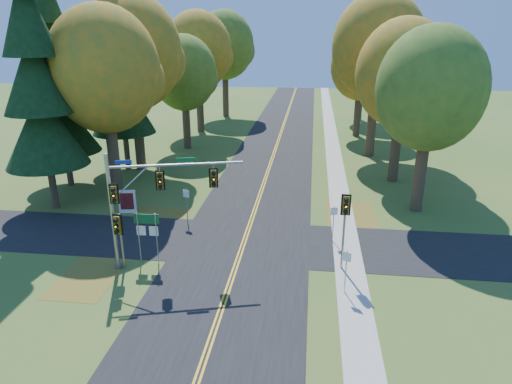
# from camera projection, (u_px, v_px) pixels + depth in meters

# --- Properties ---
(ground) EXTENTS (160.00, 160.00, 0.00)m
(ground) POSITION_uv_depth(u_px,v_px,m) (239.00, 257.00, 26.08)
(ground) COLOR #335B20
(ground) RESTS_ON ground
(road_main) EXTENTS (8.00, 160.00, 0.02)m
(road_main) POSITION_uv_depth(u_px,v_px,m) (239.00, 257.00, 26.07)
(road_main) COLOR black
(road_main) RESTS_ON ground
(road_cross) EXTENTS (60.00, 6.00, 0.02)m
(road_cross) POSITION_uv_depth(u_px,v_px,m) (244.00, 242.00, 27.94)
(road_cross) COLOR black
(road_cross) RESTS_ON ground
(centerline_left) EXTENTS (0.10, 160.00, 0.01)m
(centerline_left) POSITION_uv_depth(u_px,v_px,m) (237.00, 257.00, 26.08)
(centerline_left) COLOR gold
(centerline_left) RESTS_ON road_main
(centerline_right) EXTENTS (0.10, 160.00, 0.01)m
(centerline_right) POSITION_uv_depth(u_px,v_px,m) (241.00, 257.00, 26.06)
(centerline_right) COLOR gold
(centerline_right) RESTS_ON road_main
(sidewalk_east) EXTENTS (1.60, 160.00, 0.06)m
(sidewalk_east) POSITION_uv_depth(u_px,v_px,m) (349.00, 263.00, 25.35)
(sidewalk_east) COLOR #9E998E
(sidewalk_east) RESTS_ON ground
(leaf_patch_w_near) EXTENTS (4.00, 6.00, 0.00)m
(leaf_patch_w_near) POSITION_uv_depth(u_px,v_px,m) (153.00, 224.00, 30.57)
(leaf_patch_w_near) COLOR brown
(leaf_patch_w_near) RESTS_ON ground
(leaf_patch_e) EXTENTS (3.50, 8.00, 0.00)m
(leaf_patch_e) POSITION_uv_depth(u_px,v_px,m) (352.00, 222.00, 30.89)
(leaf_patch_e) COLOR brown
(leaf_patch_e) RESTS_ON ground
(leaf_patch_w_far) EXTENTS (3.00, 5.00, 0.00)m
(leaf_patch_w_far) POSITION_uv_depth(u_px,v_px,m) (90.00, 276.00, 24.14)
(leaf_patch_w_far) COLOR brown
(leaf_patch_w_far) RESTS_ON ground
(tree_w_a) EXTENTS (8.00, 8.00, 14.15)m
(tree_w_a) POSITION_uv_depth(u_px,v_px,m) (106.00, 70.00, 32.93)
(tree_w_a) COLOR #38281C
(tree_w_a) RESTS_ON ground
(tree_e_a) EXTENTS (7.20, 7.20, 12.73)m
(tree_e_a) POSITION_uv_depth(u_px,v_px,m) (431.00, 90.00, 30.05)
(tree_e_a) COLOR #38281C
(tree_e_a) RESTS_ON ground
(tree_w_b) EXTENTS (8.60, 8.60, 15.38)m
(tree_w_b) POSITION_uv_depth(u_px,v_px,m) (133.00, 53.00, 39.15)
(tree_w_b) COLOR #38281C
(tree_w_b) RESTS_ON ground
(tree_e_b) EXTENTS (7.60, 7.60, 13.33)m
(tree_e_b) POSITION_uv_depth(u_px,v_px,m) (404.00, 74.00, 36.35)
(tree_e_b) COLOR #38281C
(tree_e_b) RESTS_ON ground
(tree_w_c) EXTENTS (6.80, 6.80, 11.91)m
(tree_w_c) POSITION_uv_depth(u_px,v_px,m) (185.00, 73.00, 47.35)
(tree_w_c) COLOR #38281C
(tree_w_c) RESTS_ON ground
(tree_e_c) EXTENTS (8.80, 8.80, 15.79)m
(tree_e_c) POSITION_uv_depth(u_px,v_px,m) (379.00, 47.00, 43.45)
(tree_e_c) COLOR #38281C
(tree_e_c) RESTS_ON ground
(tree_w_d) EXTENTS (8.20, 8.20, 14.56)m
(tree_w_d) POSITION_uv_depth(u_px,v_px,m) (199.00, 51.00, 54.94)
(tree_w_d) COLOR #38281C
(tree_w_d) RESTS_ON ground
(tree_e_d) EXTENTS (7.00, 7.00, 12.32)m
(tree_e_d) POSITION_uv_depth(u_px,v_px,m) (362.00, 66.00, 52.92)
(tree_e_d) COLOR #38281C
(tree_e_d) RESTS_ON ground
(tree_w_e) EXTENTS (8.40, 8.40, 14.97)m
(tree_w_e) POSITION_uv_depth(u_px,v_px,m) (225.00, 45.00, 64.89)
(tree_w_e) COLOR #38281C
(tree_w_e) RESTS_ON ground
(tree_e_e) EXTENTS (7.80, 7.80, 13.74)m
(tree_e_e) POSITION_uv_depth(u_px,v_px,m) (364.00, 53.00, 62.46)
(tree_e_e) COLOR #38281C
(tree_e_e) RESTS_ON ground
(pine_a) EXTENTS (5.60, 5.60, 19.48)m
(pine_a) POSITION_uv_depth(u_px,v_px,m) (36.00, 79.00, 30.26)
(pine_a) COLOR #38281C
(pine_a) RESTS_ON ground
(pine_b) EXTENTS (5.60, 5.60, 17.31)m
(pine_b) POSITION_uv_depth(u_px,v_px,m) (57.00, 86.00, 35.45)
(pine_b) COLOR #38281C
(pine_b) RESTS_ON ground
(pine_c) EXTENTS (5.60, 5.60, 20.56)m
(pine_c) POSITION_uv_depth(u_px,v_px,m) (118.00, 61.00, 39.26)
(pine_c) COLOR #38281C
(pine_c) RESTS_ON ground
(traffic_mast) EXTENTS (6.89, 2.28, 6.45)m
(traffic_mast) POSITION_uv_depth(u_px,v_px,m) (145.00, 195.00, 23.75)
(traffic_mast) COLOR gray
(traffic_mast) RESTS_ON ground
(east_signal_pole) EXTENTS (0.51, 0.59, 4.40)m
(east_signal_pole) POSITION_uv_depth(u_px,v_px,m) (345.00, 213.00, 23.56)
(east_signal_pole) COLOR gray
(east_signal_pole) RESTS_ON ground
(ped_signal_pole) EXTENTS (0.52, 0.60, 3.29)m
(ped_signal_pole) POSITION_uv_depth(u_px,v_px,m) (118.00, 229.00, 23.89)
(ped_signal_pole) COLOR gray
(ped_signal_pole) RESTS_ON ground
(route_sign_cluster) EXTENTS (1.41, 0.12, 3.01)m
(route_sign_cluster) POSITION_uv_depth(u_px,v_px,m) (147.00, 228.00, 24.76)
(route_sign_cluster) COLOR gray
(route_sign_cluster) RESTS_ON ground
(info_kiosk) EXTENTS (1.22, 0.38, 1.68)m
(info_kiosk) POSITION_uv_depth(u_px,v_px,m) (127.00, 202.00, 32.15)
(info_kiosk) COLOR silver
(info_kiosk) RESTS_ON ground
(reg_sign_e_north) EXTENTS (0.44, 0.16, 2.34)m
(reg_sign_e_north) POSITION_uv_depth(u_px,v_px,m) (334.00, 218.00, 27.48)
(reg_sign_e_north) COLOR gray
(reg_sign_e_north) RESTS_ON ground
(reg_sign_e_south) EXTENTS (0.42, 0.20, 2.34)m
(reg_sign_e_south) POSITION_uv_depth(u_px,v_px,m) (346.00, 264.00, 22.02)
(reg_sign_e_south) COLOR gray
(reg_sign_e_south) RESTS_ON ground
(reg_sign_w) EXTENTS (0.45, 0.19, 2.42)m
(reg_sign_w) POSITION_uv_depth(u_px,v_px,m) (186.00, 200.00, 30.15)
(reg_sign_w) COLOR gray
(reg_sign_w) RESTS_ON ground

